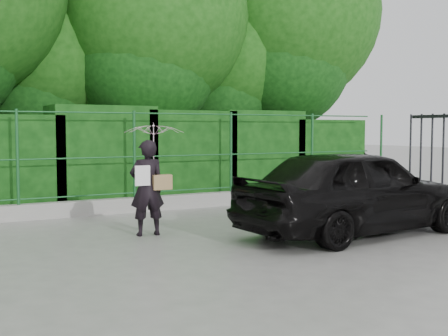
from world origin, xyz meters
TOP-DOWN VIEW (x-y plane):
  - ground at (0.00, 0.00)m, footprint 80.00×80.00m
  - kerb at (0.00, 4.50)m, footprint 14.00×0.25m
  - fence at (0.22, 4.50)m, footprint 14.13×0.06m
  - hedge at (-0.11, 5.50)m, footprint 14.20×1.20m
  - trees at (1.14, 7.74)m, footprint 17.10×6.15m
  - woman at (-0.20, 1.98)m, footprint 0.94×0.96m
  - car at (2.70, 0.38)m, footprint 4.32×1.97m

SIDE VIEW (x-z plane):
  - ground at x=0.00m, z-range 0.00..0.00m
  - kerb at x=0.00m, z-range 0.00..0.30m
  - car at x=2.70m, z-range 0.00..1.44m
  - hedge at x=-0.11m, z-range -0.08..2.22m
  - fence at x=0.22m, z-range 0.30..2.10m
  - woman at x=-0.20m, z-range 0.30..2.13m
  - trees at x=1.14m, z-range 0.58..8.66m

